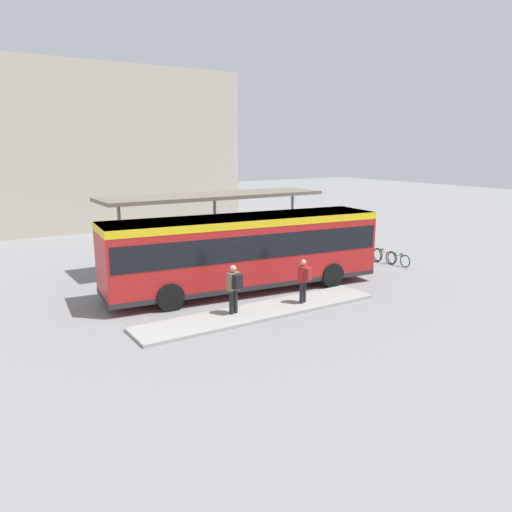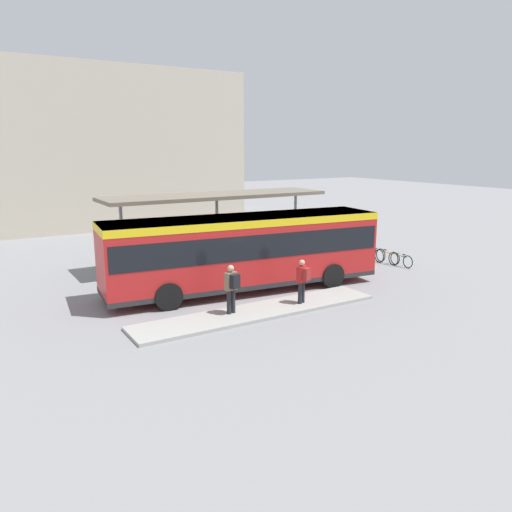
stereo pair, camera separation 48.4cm
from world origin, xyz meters
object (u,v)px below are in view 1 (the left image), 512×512
at_px(bicycle_green, 399,259).
at_px(potted_planter_near_shelter, 259,256).
at_px(city_bus, 244,248).
at_px(bicycle_yellow, 360,250).
at_px(bicycle_black, 370,253).
at_px(potted_planter_far_side, 288,252).
at_px(pedestrian_waiting, 234,286).
at_px(pedestrian_companion, 304,278).
at_px(bicycle_orange, 384,256).

xyz_separation_m(bicycle_green, potted_planter_near_shelter, (-6.41, 3.43, 0.29)).
bearing_deg(city_bus, bicycle_yellow, 20.00).
relative_size(bicycle_black, bicycle_yellow, 0.98).
relative_size(bicycle_green, potted_planter_far_side, 1.12).
distance_m(city_bus, bicycle_black, 9.01).
bearing_deg(pedestrian_waiting, pedestrian_companion, -109.85).
distance_m(bicycle_yellow, potted_planter_near_shelter, 6.21).
xyz_separation_m(pedestrian_companion, bicycle_black, (8.00, 4.37, -0.73)).
bearing_deg(bicycle_yellow, bicycle_black, 171.04).
height_order(pedestrian_companion, bicycle_yellow, pedestrian_companion).
bearing_deg(bicycle_green, potted_planter_far_side, 57.97).
distance_m(bicycle_orange, bicycle_yellow, 1.71).
bearing_deg(bicycle_yellow, pedestrian_waiting, 107.49).
bearing_deg(pedestrian_waiting, bicycle_black, -82.89).
bearing_deg(bicycle_green, bicycle_black, 11.84).
height_order(bicycle_orange, bicycle_yellow, bicycle_yellow).
relative_size(city_bus, potted_planter_near_shelter, 9.88).
height_order(pedestrian_waiting, bicycle_green, pedestrian_waiting).
bearing_deg(bicycle_yellow, bicycle_orange, 177.24).
xyz_separation_m(pedestrian_companion, bicycle_green, (8.31, 2.67, -0.77)).
distance_m(bicycle_green, potted_planter_far_side, 5.74).
distance_m(city_bus, potted_planter_far_side, 5.28).
height_order(pedestrian_waiting, bicycle_orange, pedestrian_waiting).
height_order(potted_planter_near_shelter, potted_planter_far_side, potted_planter_far_side).
distance_m(pedestrian_waiting, bicycle_green, 11.47).
distance_m(bicycle_green, bicycle_black, 1.74).
relative_size(pedestrian_companion, bicycle_green, 1.11).
xyz_separation_m(pedestrian_waiting, bicycle_yellow, (10.94, 4.89, -0.77)).
bearing_deg(pedestrian_waiting, bicycle_orange, -87.15).
relative_size(city_bus, potted_planter_far_side, 8.72).
relative_size(pedestrian_companion, bicycle_black, 1.00).
distance_m(pedestrian_companion, bicycle_green, 8.76).
bearing_deg(pedestrian_companion, potted_planter_far_side, -51.68).
height_order(pedestrian_companion, potted_planter_near_shelter, pedestrian_companion).
bearing_deg(city_bus, pedestrian_companion, -69.25).
xyz_separation_m(city_bus, potted_planter_far_side, (4.33, 2.78, -1.16)).
distance_m(bicycle_orange, bicycle_black, 0.87).
xyz_separation_m(pedestrian_waiting, bicycle_orange, (11.05, 3.18, -0.78)).
relative_size(bicycle_green, bicycle_yellow, 0.88).
distance_m(bicycle_orange, potted_planter_far_side, 5.18).
distance_m(bicycle_black, potted_planter_near_shelter, 6.35).
bearing_deg(potted_planter_far_side, bicycle_yellow, -7.91).
relative_size(bicycle_green, bicycle_orange, 0.91).
xyz_separation_m(pedestrian_companion, potted_planter_far_side, (3.54, 5.85, -0.40)).
distance_m(bicycle_green, bicycle_orange, 0.87).
relative_size(pedestrian_waiting, potted_planter_near_shelter, 1.47).
bearing_deg(pedestrian_waiting, potted_planter_near_shelter, -53.00).
relative_size(bicycle_green, potted_planter_near_shelter, 1.27).
relative_size(bicycle_orange, potted_planter_far_side, 1.23).
height_order(bicycle_green, bicycle_black, bicycle_black).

